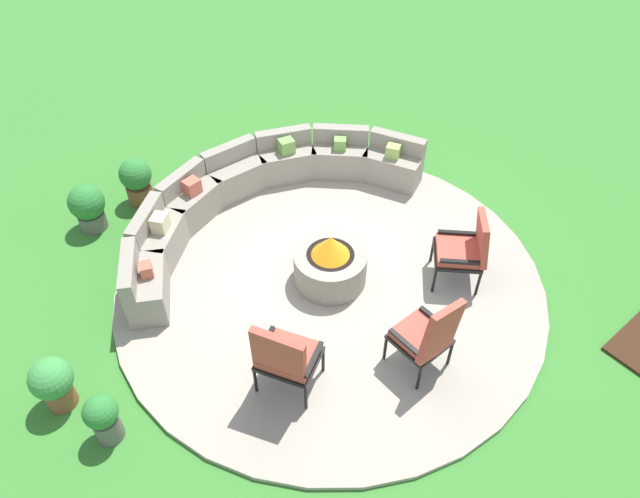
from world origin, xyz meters
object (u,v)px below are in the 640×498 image
(fire_pit, at_px, (330,264))
(potted_plant_2, at_px, (53,382))
(lounge_chair_front_left, at_px, (285,356))
(lounge_chair_back_left, at_px, (466,248))
(lounge_chair_front_right, at_px, (428,335))
(potted_plant_1, at_px, (137,180))
(curved_stone_bench, at_px, (256,193))
(potted_plant_0, at_px, (88,206))
(potted_plant_3, at_px, (103,417))

(fire_pit, bearing_deg, potted_plant_2, 171.30)
(lounge_chair_front_left, xyz_separation_m, lounge_chair_back_left, (2.68, -0.13, -0.04))
(fire_pit, bearing_deg, lounge_chair_front_right, -92.41)
(potted_plant_1, bearing_deg, curved_stone_bench, -48.62)
(curved_stone_bench, xyz_separation_m, potted_plant_0, (-1.94, 1.23, 0.02))
(lounge_chair_front_left, height_order, potted_plant_1, lounge_chair_front_left)
(fire_pit, bearing_deg, lounge_chair_back_left, -38.88)
(potted_plant_1, height_order, potted_plant_3, potted_plant_1)
(lounge_chair_back_left, xyz_separation_m, potted_plant_2, (-4.62, 1.55, -0.21))
(potted_plant_2, bearing_deg, curved_stone_bench, 19.35)
(potted_plant_2, bearing_deg, lounge_chair_front_right, -33.66)
(lounge_chair_front_left, distance_m, lounge_chair_back_left, 2.69)
(lounge_chair_back_left, distance_m, potted_plant_2, 4.88)
(curved_stone_bench, relative_size, potted_plant_1, 6.54)
(curved_stone_bench, xyz_separation_m, potted_plant_2, (-3.41, -1.20, 0.02))
(curved_stone_bench, relative_size, potted_plant_2, 6.97)
(lounge_chair_front_right, height_order, potted_plant_3, lounge_chair_front_right)
(potted_plant_2, bearing_deg, lounge_chair_front_left, -36.24)
(fire_pit, height_order, potted_plant_1, fire_pit)
(potted_plant_0, bearing_deg, fire_pit, -57.58)
(lounge_chair_back_left, distance_m, potted_plant_3, 4.49)
(curved_stone_bench, distance_m, lounge_chair_front_right, 3.38)
(curved_stone_bench, height_order, potted_plant_0, curved_stone_bench)
(lounge_chair_front_right, xyz_separation_m, potted_plant_1, (-1.01, 4.69, -0.23))
(curved_stone_bench, xyz_separation_m, potted_plant_3, (-3.18, -1.88, -0.01))
(lounge_chair_front_left, distance_m, potted_plant_0, 3.89)
(fire_pit, xyz_separation_m, potted_plant_2, (-3.33, 0.51, 0.04))
(lounge_chair_front_left, distance_m, potted_plant_3, 1.89)
(lounge_chair_front_left, distance_m, lounge_chair_front_right, 1.52)
(curved_stone_bench, distance_m, potted_plant_0, 2.30)
(lounge_chair_front_right, bearing_deg, lounge_chair_back_left, 24.23)
(lounge_chair_back_left, height_order, potted_plant_1, lounge_chair_back_left)
(lounge_chair_front_left, relative_size, potted_plant_1, 1.55)
(lounge_chair_back_left, height_order, potted_plant_2, lounge_chair_back_left)
(lounge_chair_front_right, bearing_deg, potted_plant_2, 145.98)
(curved_stone_bench, relative_size, lounge_chair_front_left, 4.23)
(lounge_chair_front_left, bearing_deg, potted_plant_0, 158.02)
(lounge_chair_front_right, bearing_deg, fire_pit, 87.24)
(potted_plant_1, bearing_deg, potted_plant_2, -131.79)
(lounge_chair_front_right, bearing_deg, potted_plant_0, 110.98)
(potted_plant_2, relative_size, potted_plant_3, 1.07)
(curved_stone_bench, relative_size, lounge_chair_back_left, 4.66)
(curved_stone_bench, height_order, lounge_chair_front_right, lounge_chair_front_right)
(lounge_chair_front_left, height_order, potted_plant_2, lounge_chair_front_left)
(curved_stone_bench, xyz_separation_m, lounge_chair_back_left, (1.21, -2.75, 0.23))
(potted_plant_0, bearing_deg, potted_plant_2, -121.07)
(lounge_chair_front_left, xyz_separation_m, potted_plant_1, (0.31, 3.94, -0.24))
(potted_plant_3, bearing_deg, lounge_chair_front_left, -23.24)
(lounge_chair_front_left, relative_size, lounge_chair_back_left, 1.10)
(lounge_chair_front_left, bearing_deg, lounge_chair_front_right, 31.41)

